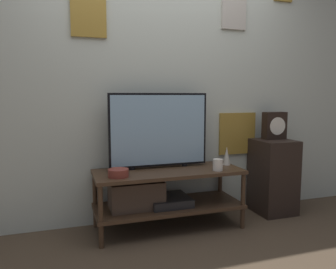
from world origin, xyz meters
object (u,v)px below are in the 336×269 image
object	(u,v)px
vase_wide_bowl	(118,173)
mantel_clock	(274,126)
candle_jar	(218,165)
vase_slim_bronze	(227,156)
television	(159,130)

from	to	relation	value
vase_wide_bowl	mantel_clock	size ratio (longest dim) A/B	0.61
candle_jar	mantel_clock	size ratio (longest dim) A/B	0.37
candle_jar	mantel_clock	distance (m)	0.86
vase_slim_bronze	mantel_clock	bearing A→B (deg)	6.96
vase_wide_bowl	candle_jar	distance (m)	0.87
vase_wide_bowl	mantel_clock	distance (m)	1.67
vase_wide_bowl	mantel_clock	world-z (taller)	mantel_clock
vase_slim_bronze	vase_wide_bowl	bearing A→B (deg)	-172.28
candle_jar	mantel_clock	bearing A→B (deg)	18.96
vase_slim_bronze	mantel_clock	xyz separation A→B (m)	(0.57, 0.07, 0.27)
vase_wide_bowl	television	bearing A→B (deg)	27.56
vase_slim_bronze	candle_jar	bearing A→B (deg)	-134.57
vase_slim_bronze	mantel_clock	world-z (taller)	mantel_clock
television	candle_jar	size ratio (longest dim) A/B	8.84
vase_wide_bowl	candle_jar	xyz separation A→B (m)	(0.86, -0.05, 0.02)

